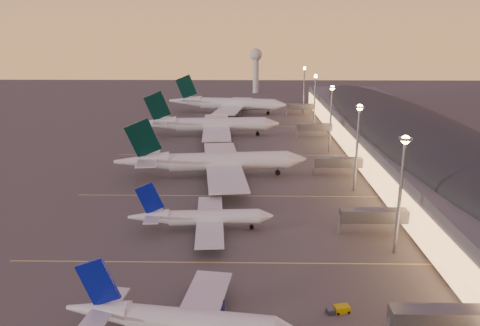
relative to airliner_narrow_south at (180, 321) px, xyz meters
The scene contains 11 objects.
ground 30.73m from the airliner_narrow_south, 78.81° to the left, with size 700.00×700.00×0.00m, color #474441.
airliner_narrow_south is the anchor object (origin of this frame).
airliner_narrow_north 41.05m from the airliner_narrow_south, 90.88° to the left, with size 34.58×30.95×12.35m.
airliner_wide_near 82.75m from the airliner_narrow_south, 90.78° to the left, with size 62.01×56.85×19.83m.
airliner_wide_mid 142.89m from the airliner_narrow_south, 92.95° to the left, with size 63.78×58.21×20.40m.
airliner_wide_far 200.77m from the airliner_narrow_south, 90.45° to the left, with size 67.43×62.07×21.60m.
terminal_building 122.93m from the airliner_narrow_south, 56.51° to the left, with size 56.35×255.00×17.46m.
light_masts 104.76m from the airliner_narrow_south, 66.18° to the left, with size 2.20×217.20×25.90m.
radar_tower 290.98m from the airliner_narrow_south, 86.86° to the left, with size 9.00×9.00×32.50m.
lane_markings 70.29m from the airliner_narrow_south, 85.16° to the left, with size 90.00×180.36×0.00m.
baggage_tug_b 27.25m from the airliner_narrow_south, 16.74° to the left, with size 4.15×2.35×1.17m.
Camera 1 is at (4.37, -91.84, 46.48)m, focal length 35.00 mm.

